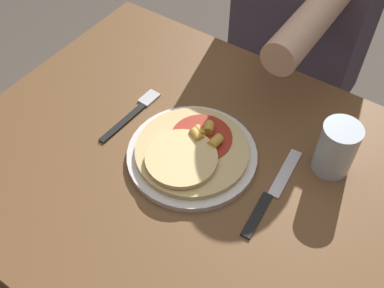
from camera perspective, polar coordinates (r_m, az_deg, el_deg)
dining_table at (r=0.98m, az=0.80°, el=-8.20°), size 0.95×0.72×0.76m
plate at (r=0.87m, az=0.00°, el=-1.39°), size 0.25×0.25×0.01m
pizza at (r=0.85m, az=-0.15°, el=-0.87°), size 0.22×0.22×0.04m
fork at (r=0.96m, az=-7.36°, el=4.03°), size 0.03×0.18×0.00m
knife at (r=0.83m, az=10.10°, el=-6.13°), size 0.03×0.22×0.00m
drinking_glass at (r=0.86m, az=17.85°, el=-0.55°), size 0.07×0.07×0.11m
person_diner at (r=1.27m, az=14.07°, el=15.06°), size 0.33×0.52×1.27m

